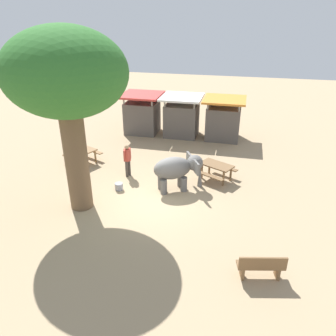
% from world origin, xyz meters
% --- Properties ---
extents(ground_plane, '(60.00, 60.00, 0.00)m').
position_xyz_m(ground_plane, '(0.00, 0.00, 0.00)').
color(ground_plane, tan).
extents(elephant, '(2.20, 1.91, 1.57)m').
position_xyz_m(elephant, '(0.84, 1.09, 1.00)').
color(elephant, slate).
rests_on(elephant, ground_plane).
extents(person_handler, '(0.32, 0.49, 1.62)m').
position_xyz_m(person_handler, '(-1.74, 1.82, 0.95)').
color(person_handler, '#3F3833').
rests_on(person_handler, ground_plane).
extents(shade_tree_main, '(4.42, 4.06, 6.92)m').
position_xyz_m(shade_tree_main, '(-2.67, -1.19, 5.17)').
color(shade_tree_main, brown).
rests_on(shade_tree_main, ground_plane).
extents(wooden_bench, '(1.45, 0.69, 0.88)m').
position_xyz_m(wooden_bench, '(4.36, -3.71, 0.47)').
color(wooden_bench, brown).
rests_on(wooden_bench, ground_plane).
extents(picnic_table_near, '(2.01, 2.00, 0.78)m').
position_xyz_m(picnic_table_near, '(2.43, 2.43, 0.59)').
color(picnic_table_near, brown).
rests_on(picnic_table_near, ground_plane).
extents(picnic_table_far, '(1.96, 1.95, 0.78)m').
position_xyz_m(picnic_table_far, '(-4.60, 2.82, 0.59)').
color(picnic_table_far, olive).
rests_on(picnic_table_far, ground_plane).
extents(market_stall_red, '(2.50, 2.50, 2.52)m').
position_xyz_m(market_stall_red, '(-2.95, 8.08, 1.14)').
color(market_stall_red, '#59514C').
rests_on(market_stall_red, ground_plane).
extents(market_stall_white, '(2.50, 2.50, 2.52)m').
position_xyz_m(market_stall_white, '(-0.35, 8.08, 1.14)').
color(market_stall_white, '#59514C').
rests_on(market_stall_white, ground_plane).
extents(market_stall_orange, '(2.50, 2.50, 2.52)m').
position_xyz_m(market_stall_orange, '(2.25, 8.08, 1.14)').
color(market_stall_orange, '#59514C').
rests_on(market_stall_orange, ground_plane).
extents(feed_bucket, '(0.36, 0.36, 0.32)m').
position_xyz_m(feed_bucket, '(-1.69, 0.42, 0.16)').
color(feed_bucket, gray).
rests_on(feed_bucket, ground_plane).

